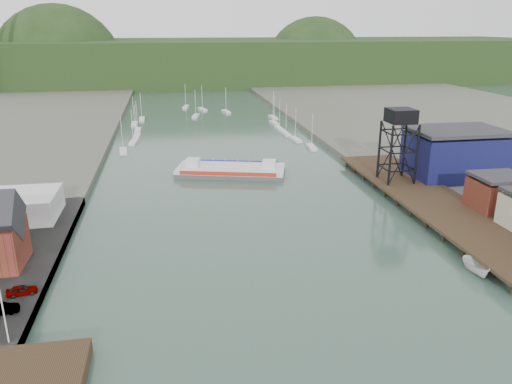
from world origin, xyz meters
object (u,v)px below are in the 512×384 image
object	(u,v)px
motorboat	(476,268)
car_west_a	(22,290)
lift_tower	(401,120)
chain_ferry	(231,170)

from	to	relation	value
motorboat	car_west_a	bearing A→B (deg)	174.76
lift_tower	motorboat	world-z (taller)	lift_tower
chain_ferry	car_west_a	xyz separation A→B (m)	(-34.59, -55.59, 1.16)
motorboat	car_west_a	world-z (taller)	car_west_a
lift_tower	car_west_a	world-z (taller)	lift_tower
motorboat	car_west_a	distance (m)	63.70
lift_tower	chain_ferry	xyz separation A→B (m)	(-34.65, 18.30, -14.56)
car_west_a	lift_tower	bearing A→B (deg)	-73.31
motorboat	car_west_a	size ratio (longest dim) A/B	1.47
chain_ferry	motorboat	distance (m)	64.95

